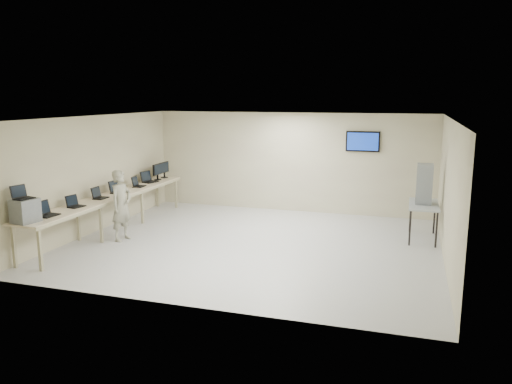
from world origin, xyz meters
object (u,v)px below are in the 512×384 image
(workbench, at_px, (112,198))
(side_table, at_px, (424,207))
(equipment_box, at_px, (25,211))
(soldier, at_px, (121,205))

(workbench, xyz_separation_m, side_table, (7.19, 1.54, -0.06))
(workbench, relative_size, side_table, 4.30)
(equipment_box, relative_size, soldier, 0.28)
(workbench, distance_m, soldier, 0.84)
(soldier, bearing_deg, side_table, -63.53)
(equipment_box, distance_m, side_table, 8.43)
(workbench, relative_size, equipment_box, 13.27)
(workbench, distance_m, side_table, 7.35)
(workbench, bearing_deg, equipment_box, -91.31)
(equipment_box, bearing_deg, soldier, 82.27)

